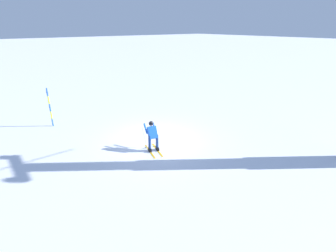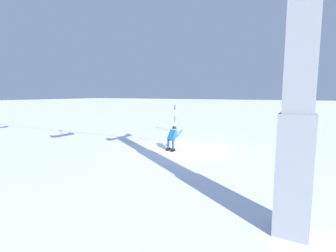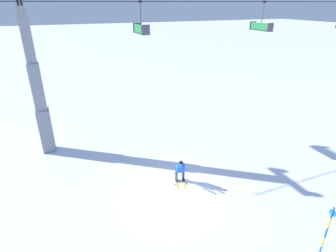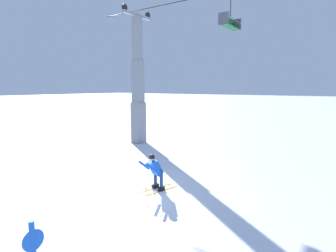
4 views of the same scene
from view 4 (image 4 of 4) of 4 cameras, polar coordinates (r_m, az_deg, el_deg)
The scene contains 4 objects.
ground_plane at distance 10.90m, azimuth -9.66°, elevation -13.74°, with size 260.00×260.00×0.00m, color white.
skier_carving_main at distance 10.75m, azimuth -2.76°, elevation -9.10°, with size 1.00×1.68×1.62m.
lift_tower_near at distance 19.70m, azimuth -6.31°, elevation 7.72°, with size 0.80×2.83×9.41m.
chairlift_seat_nearest at distance 16.46m, azimuth 12.67°, elevation 20.53°, with size 0.61×1.89×2.01m.
Camera 4 is at (7.18, -7.13, 4.05)m, focal length 29.06 mm.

